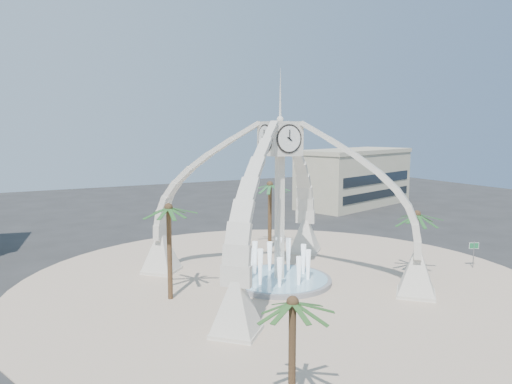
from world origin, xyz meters
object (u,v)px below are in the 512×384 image
fountain (279,280)px  palm_south (293,304)px  palm_east (417,215)px  palm_west (169,209)px  street_sign (474,249)px  clock_tower (280,200)px  palm_north (270,186)px

fountain → palm_south: bearing=-119.1°
fountain → palm_east: size_ratio=1.37×
palm_west → palm_south: size_ratio=1.31×
palm_west → palm_south: 15.94m
fountain → palm_east: (10.22, -3.87, 4.78)m
palm_east → palm_south: palm_east is taller
street_sign → clock_tower: bearing=-170.8°
clock_tower → fountain: bearing=90.0°
palm_west → palm_north: (13.28, 9.41, -0.07)m
clock_tower → palm_south: bearing=-119.1°
palm_west → street_sign: size_ratio=3.06×
palm_south → clock_tower: bearing=60.9°
palm_west → street_sign: palm_west is taller
palm_east → street_sign: palm_east is taller
clock_tower → palm_east: size_ratio=3.08×
fountain → palm_west: palm_west is taller
fountain → palm_south: palm_south is taller
palm_west → street_sign: bearing=-10.5°
street_sign → palm_north: bearing=153.7°
clock_tower → palm_south: clock_tower is taller
fountain → street_sign: (16.59, -4.23, 1.39)m
palm_north → palm_south: size_ratio=1.31×
fountain → street_sign: 17.18m
palm_east → street_sign: bearing=-3.3°
palm_east → palm_north: size_ratio=0.82×
fountain → palm_north: 12.44m
clock_tower → palm_west: size_ratio=2.50×
clock_tower → palm_north: (4.75, 9.81, -0.21)m
fountain → street_sign: bearing=-14.3°
street_sign → palm_west: bearing=-166.9°
palm_west → palm_north: size_ratio=1.00×
palm_east → palm_south: 22.09m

